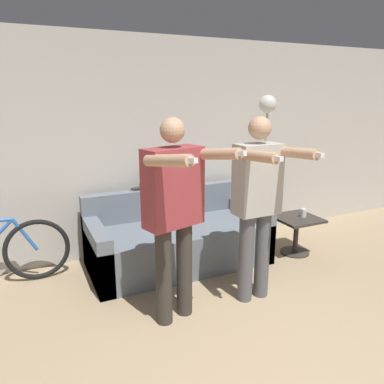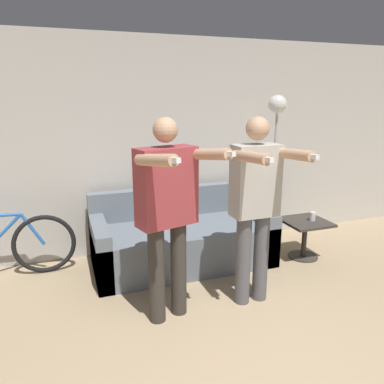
# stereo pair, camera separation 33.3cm
# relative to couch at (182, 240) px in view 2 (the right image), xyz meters

# --- Properties ---
(wall_back) EXTENTS (10.00, 0.05, 2.60)m
(wall_back) POSITION_rel_couch_xyz_m (-0.01, 0.57, 1.02)
(wall_back) COLOR beige
(wall_back) RESTS_ON ground_plane
(couch) EXTENTS (2.03, 0.94, 0.83)m
(couch) POSITION_rel_couch_xyz_m (0.00, 0.00, 0.00)
(couch) COLOR slate
(couch) RESTS_ON ground_plane
(person_left) EXTENTS (0.68, 0.78, 1.76)m
(person_left) POSITION_rel_couch_xyz_m (-0.45, -1.04, 0.75)
(person_left) COLOR #38332D
(person_left) RESTS_ON ground_plane
(person_right) EXTENTS (0.50, 0.68, 1.75)m
(person_right) POSITION_rel_couch_xyz_m (0.37, -1.04, 0.73)
(person_right) COLOR #56565B
(person_right) RESTS_ON ground_plane
(cat) EXTENTS (0.49, 0.12, 0.18)m
(cat) POSITION_rel_couch_xyz_m (-0.13, 0.37, 0.63)
(cat) COLOR #3D3833
(cat) RESTS_ON couch
(floor_lamp) EXTENTS (0.27, 0.27, 1.92)m
(floor_lamp) POSITION_rel_couch_xyz_m (1.25, 0.10, 1.23)
(floor_lamp) COLOR #B2B2B7
(floor_lamp) RESTS_ON ground_plane
(side_table) EXTENTS (0.51, 0.51, 0.47)m
(side_table) POSITION_rel_couch_xyz_m (1.44, -0.35, 0.06)
(side_table) COLOR #38332D
(side_table) RESTS_ON ground_plane
(cup) EXTENTS (0.07, 0.07, 0.10)m
(cup) POSITION_rel_couch_xyz_m (1.52, -0.37, 0.24)
(cup) COLOR white
(cup) RESTS_ON side_table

